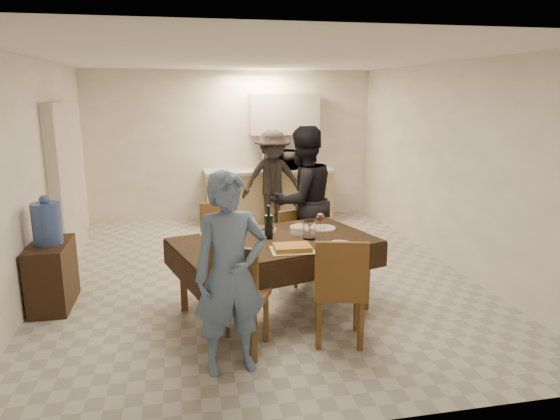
% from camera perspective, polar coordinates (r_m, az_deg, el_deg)
% --- Properties ---
extents(floor, '(5.00, 6.00, 0.02)m').
position_cam_1_polar(floor, '(6.30, -2.38, -7.33)').
color(floor, '#BBBBB6').
rests_on(floor, ground).
extents(ceiling, '(5.00, 6.00, 0.02)m').
position_cam_1_polar(ceiling, '(5.91, -2.64, 16.99)').
color(ceiling, white).
rests_on(ceiling, wall_back).
extents(wall_back, '(5.00, 0.02, 2.60)m').
position_cam_1_polar(wall_back, '(8.92, -5.49, 7.32)').
color(wall_back, white).
rests_on(wall_back, floor).
extents(wall_front, '(5.00, 0.02, 2.60)m').
position_cam_1_polar(wall_front, '(3.11, 6.06, -3.96)').
color(wall_front, white).
rests_on(wall_front, floor).
extents(wall_left, '(0.02, 6.00, 2.60)m').
position_cam_1_polar(wall_left, '(6.11, -26.38, 3.27)').
color(wall_left, white).
rests_on(wall_left, floor).
extents(wall_right, '(0.02, 6.00, 2.60)m').
position_cam_1_polar(wall_right, '(6.81, 18.85, 4.84)').
color(wall_right, white).
rests_on(wall_right, floor).
extents(stub_partition, '(0.15, 1.40, 2.10)m').
position_cam_1_polar(stub_partition, '(7.29, -23.21, 2.99)').
color(stub_partition, beige).
rests_on(stub_partition, floor).
extents(kitchen_base_cabinet, '(2.20, 0.60, 0.86)m').
position_cam_1_polar(kitchen_base_cabinet, '(8.82, -1.27, 1.59)').
color(kitchen_base_cabinet, tan).
rests_on(kitchen_base_cabinet, floor).
extents(kitchen_worktop, '(2.24, 0.64, 0.05)m').
position_cam_1_polar(kitchen_worktop, '(8.74, -1.29, 4.52)').
color(kitchen_worktop, '#B0B1AB').
rests_on(kitchen_worktop, kitchen_base_cabinet).
extents(upper_cabinet, '(1.20, 0.34, 0.70)m').
position_cam_1_polar(upper_cabinet, '(8.84, 0.47, 10.91)').
color(upper_cabinet, silver).
rests_on(upper_cabinet, wall_back).
extents(dining_table, '(2.20, 1.65, 0.77)m').
position_cam_1_polar(dining_table, '(5.07, -0.63, -3.78)').
color(dining_table, black).
rests_on(dining_table, floor).
extents(chair_near_left, '(0.61, 0.63, 0.55)m').
position_cam_1_polar(chair_near_left, '(4.25, -4.53, -8.85)').
color(chair_near_left, brown).
rests_on(chair_near_left, floor).
extents(chair_near_right, '(0.55, 0.56, 0.54)m').
position_cam_1_polar(chair_near_right, '(4.44, 7.19, -8.03)').
color(chair_near_right, brown).
rests_on(chair_near_right, floor).
extents(chair_far_left, '(0.52, 0.52, 0.53)m').
position_cam_1_polar(chair_far_left, '(5.67, -6.35, -3.42)').
color(chair_far_left, brown).
rests_on(chair_far_left, floor).
extents(chair_far_right, '(0.49, 0.50, 0.46)m').
position_cam_1_polar(chair_far_right, '(5.85, 2.50, -3.64)').
color(chair_far_right, brown).
rests_on(chair_far_right, floor).
extents(console, '(0.37, 0.75, 0.69)m').
position_cam_1_polar(console, '(5.80, -24.57, -6.78)').
color(console, '#2F200F').
rests_on(console, floor).
extents(water_jug, '(0.29, 0.29, 0.43)m').
position_cam_1_polar(water_jug, '(5.65, -25.11, -1.40)').
color(water_jug, '#415EAC').
rests_on(water_jug, console).
extents(wine_bottle, '(0.09, 0.09, 0.34)m').
position_cam_1_polar(wine_bottle, '(5.05, -1.30, -1.40)').
color(wine_bottle, black).
rests_on(wine_bottle, dining_table).
extents(water_pitcher, '(0.12, 0.12, 0.19)m').
position_cam_1_polar(water_pitcher, '(5.06, 3.37, -2.29)').
color(water_pitcher, white).
rests_on(water_pitcher, dining_table).
extents(savoury_tart, '(0.41, 0.32, 0.05)m').
position_cam_1_polar(savoury_tart, '(4.71, 1.42, -4.33)').
color(savoury_tart, gold).
rests_on(savoury_tart, dining_table).
extents(salad_bowl, '(0.19, 0.19, 0.08)m').
position_cam_1_polar(salad_bowl, '(5.28, 2.21, -2.27)').
color(salad_bowl, silver).
rests_on(salad_bowl, dining_table).
extents(mushroom_dish, '(0.22, 0.22, 0.04)m').
position_cam_1_polar(mushroom_dish, '(5.31, -1.73, -2.37)').
color(mushroom_dish, silver).
rests_on(mushroom_dish, dining_table).
extents(wine_glass_a, '(0.08, 0.08, 0.18)m').
position_cam_1_polar(wine_glass_a, '(4.72, -6.66, -3.54)').
color(wine_glass_a, white).
rests_on(wine_glass_a, dining_table).
extents(wine_glass_b, '(0.09, 0.09, 0.20)m').
position_cam_1_polar(wine_glass_b, '(5.39, 4.63, -1.31)').
color(wine_glass_b, white).
rests_on(wine_glass_b, dining_table).
extents(wine_glass_c, '(0.08, 0.08, 0.17)m').
position_cam_1_polar(wine_glass_c, '(5.29, -3.37, -1.71)').
color(wine_glass_c, white).
rests_on(wine_glass_c, dining_table).
extents(plate_near_left, '(0.29, 0.29, 0.02)m').
position_cam_1_polar(plate_near_left, '(4.70, -7.19, -4.71)').
color(plate_near_left, silver).
rests_on(plate_near_left, dining_table).
extents(plate_near_right, '(0.24, 0.24, 0.01)m').
position_cam_1_polar(plate_near_right, '(4.92, 6.92, -3.88)').
color(plate_near_right, silver).
rests_on(plate_near_right, dining_table).
extents(plate_far_left, '(0.28, 0.28, 0.02)m').
position_cam_1_polar(plate_far_left, '(5.27, -7.67, -2.73)').
color(plate_far_left, silver).
rests_on(plate_far_left, dining_table).
extents(plate_far_right, '(0.27, 0.27, 0.02)m').
position_cam_1_polar(plate_far_right, '(5.47, 4.97, -2.07)').
color(plate_far_right, silver).
rests_on(plate_far_right, dining_table).
extents(microwave, '(0.58, 0.39, 0.32)m').
position_cam_1_polar(microwave, '(8.75, -0.03, 5.75)').
color(microwave, silver).
rests_on(microwave, kitchen_worktop).
extents(person_near, '(0.65, 0.48, 1.64)m').
position_cam_1_polar(person_near, '(3.98, -5.67, -7.30)').
color(person_near, slate).
rests_on(person_near, floor).
extents(person_far, '(1.08, 0.98, 1.83)m').
position_cam_1_polar(person_far, '(6.13, 2.60, 1.01)').
color(person_far, black).
rests_on(person_far, floor).
extents(person_kitchen, '(1.05, 0.60, 1.62)m').
position_cam_1_polar(person_kitchen, '(8.31, -0.81, 3.54)').
color(person_kitchen, black).
rests_on(person_kitchen, floor).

